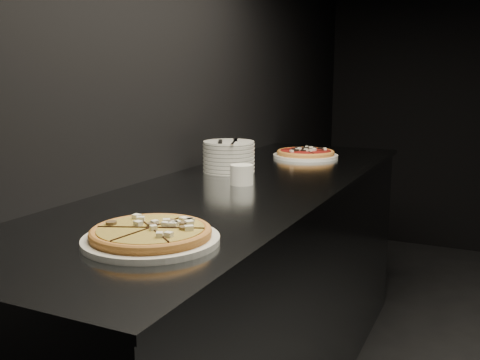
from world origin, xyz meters
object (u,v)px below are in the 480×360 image
at_px(pizza_tomato, 306,154).
at_px(cutlery, 229,141).
at_px(counter, 247,293).
at_px(plate_stack, 229,156).
at_px(ramekin, 242,174).
at_px(pizza_mushroom, 151,235).

xyz_separation_m(pizza_tomato, cutlery, (-0.16, -0.55, 0.11)).
bearing_deg(cutlery, counter, -72.10).
xyz_separation_m(plate_stack, ramekin, (0.17, -0.24, -0.03)).
distance_m(pizza_tomato, plate_stack, 0.56).
xyz_separation_m(counter, pizza_tomato, (-0.00, 0.71, 0.48)).
bearing_deg(cutlery, pizza_mushroom, -100.59).
bearing_deg(pizza_mushroom, plate_stack, 105.99).
bearing_deg(pizza_mushroom, pizza_tomato, 94.35).
bearing_deg(pizza_tomato, ramekin, -89.63).
bearing_deg(ramekin, plate_stack, 126.08).
relative_size(counter, plate_stack, 11.14).
bearing_deg(cutlery, pizza_tomato, 47.43).
xyz_separation_m(pizza_mushroom, pizza_tomato, (-0.12, 1.53, -0.00)).
xyz_separation_m(pizza_tomato, ramekin, (0.01, -0.77, 0.02)).
height_order(counter, pizza_tomato, pizza_tomato).
relative_size(plate_stack, ramekin, 2.53).
relative_size(pizza_mushroom, ramekin, 4.52).
distance_m(pizza_tomato, ramekin, 0.77).
relative_size(cutlery, ramekin, 2.67).
bearing_deg(ramekin, cutlery, 126.66).
distance_m(pizza_tomato, cutlery, 0.58).
bearing_deg(cutlery, plate_stack, 91.25).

